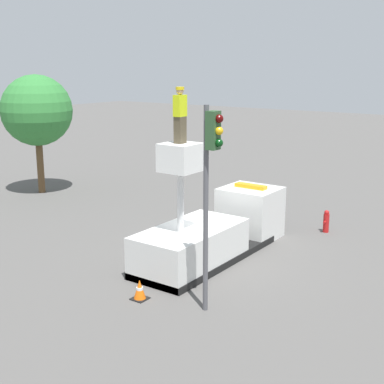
# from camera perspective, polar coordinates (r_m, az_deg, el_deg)

# --- Properties ---
(ground_plane) EXTENTS (120.00, 120.00, 0.00)m
(ground_plane) POSITION_cam_1_polar(r_m,az_deg,el_deg) (19.14, 1.55, -7.15)
(ground_plane) COLOR #565451
(bucket_truck) EXTENTS (7.18, 2.19, 4.32)m
(bucket_truck) POSITION_cam_1_polar(r_m,az_deg,el_deg) (19.22, 2.35, -4.30)
(bucket_truck) COLOR black
(bucket_truck) RESTS_ON ground
(worker) EXTENTS (0.40, 0.26, 1.75)m
(worker) POSITION_cam_1_polar(r_m,az_deg,el_deg) (16.74, -1.29, 8.19)
(worker) COLOR brown
(worker) RESTS_ON bucket_truck
(traffic_light_pole) EXTENTS (0.34, 0.57, 5.73)m
(traffic_light_pole) POSITION_cam_1_polar(r_m,az_deg,el_deg) (14.07, 1.97, 2.41)
(traffic_light_pole) COLOR #515156
(traffic_light_pole) RESTS_ON ground
(fire_hydrant) EXTENTS (0.48, 0.24, 0.93)m
(fire_hydrant) POSITION_cam_1_polar(r_m,az_deg,el_deg) (22.63, 14.12, -3.06)
(fire_hydrant) COLOR red
(fire_hydrant) RESTS_ON ground
(traffic_cone_rear) EXTENTS (0.45, 0.45, 0.61)m
(traffic_cone_rear) POSITION_cam_1_polar(r_m,az_deg,el_deg) (16.01, -5.60, -10.37)
(traffic_cone_rear) COLOR black
(traffic_cone_rear) RESTS_ON ground
(tree_left_bg) EXTENTS (3.70, 3.70, 6.24)m
(tree_left_bg) POSITION_cam_1_polar(r_m,az_deg,el_deg) (29.30, -16.24, 8.32)
(tree_left_bg) COLOR brown
(tree_left_bg) RESTS_ON ground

